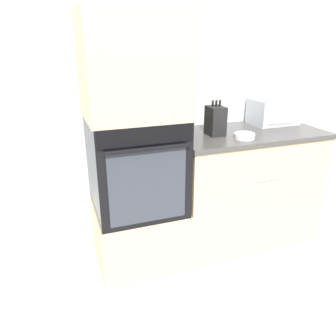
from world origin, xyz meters
TOP-DOWN VIEW (x-y plane):
  - ground_plane at (0.00, 0.00)m, footprint 12.00×12.00m
  - wall_back at (0.00, 0.63)m, footprint 8.00×0.05m
  - oven_cabinet_base at (-0.32, 0.30)m, footprint 0.64×0.60m
  - wall_oven at (-0.32, 0.30)m, footprint 0.62×0.64m
  - oven_cabinet_upper at (-0.32, 0.30)m, footprint 0.64×0.60m
  - counter_unit at (0.58, 0.30)m, footprint 1.17×0.63m
  - microwave at (0.91, 0.44)m, footprint 0.37×0.27m
  - knife_block at (0.29, 0.29)m, footprint 0.12×0.15m
  - bowl at (0.44, 0.13)m, footprint 0.15×0.15m
  - condiment_jar_near at (0.14, 0.54)m, footprint 0.04×0.04m
  - condiment_jar_mid at (0.35, 0.50)m, footprint 0.05×0.05m

SIDE VIEW (x-z plane):
  - ground_plane at x=0.00m, z-range 0.00..0.00m
  - oven_cabinet_base at x=-0.32m, z-range 0.00..0.44m
  - counter_unit at x=0.58m, z-range 0.00..0.94m
  - wall_oven at x=-0.32m, z-range 0.44..1.12m
  - bowl at x=0.44m, z-range 0.94..0.97m
  - condiment_jar_mid at x=0.35m, z-range 0.94..1.01m
  - condiment_jar_near at x=0.14m, z-range 0.94..1.02m
  - microwave at x=0.91m, z-range 0.94..1.14m
  - knife_block at x=0.29m, z-range 0.92..1.17m
  - wall_back at x=0.00m, z-range 0.00..2.50m
  - oven_cabinet_upper at x=-0.32m, z-range 1.12..1.78m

